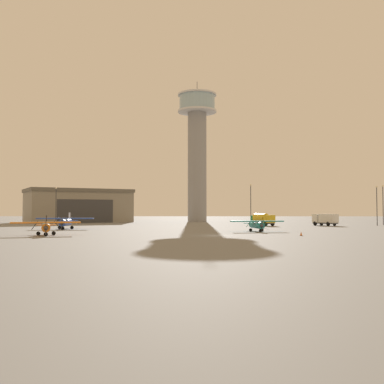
{
  "coord_description": "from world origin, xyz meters",
  "views": [
    {
      "loc": [
        -2.42,
        -63.65,
        3.64
      ],
      "look_at": [
        -4.07,
        17.19,
        6.96
      ],
      "focal_mm": 41.41,
      "sensor_mm": 36.0,
      "label": 1
    }
  ],
  "objects_px": {
    "light_post_west": "(251,201)",
    "truck_fuel_tanker_yellow": "(263,219)",
    "control_tower": "(197,142)",
    "light_post_east": "(383,201)",
    "traffic_cone_near_left": "(301,234)",
    "truck_box_white": "(325,219)",
    "light_post_north": "(377,202)",
    "airplane_blue": "(66,221)",
    "light_post_centre": "(56,203)",
    "airplane_teal": "(256,224)",
    "airplane_orange": "(46,226)"
  },
  "relations": [
    {
      "from": "truck_fuel_tanker_yellow",
      "to": "light_post_centre",
      "type": "distance_m",
      "value": 52.48
    },
    {
      "from": "truck_box_white",
      "to": "traffic_cone_near_left",
      "type": "xyz_separation_m",
      "value": [
        -14.79,
        -40.63,
        -1.3
      ]
    },
    {
      "from": "light_post_north",
      "to": "light_post_centre",
      "type": "distance_m",
      "value": 78.58
    },
    {
      "from": "truck_box_white",
      "to": "truck_fuel_tanker_yellow",
      "type": "bearing_deg",
      "value": 56.8
    },
    {
      "from": "control_tower",
      "to": "light_post_west",
      "type": "xyz_separation_m",
      "value": [
        13.51,
        -30.13,
        -19.35
      ]
    },
    {
      "from": "light_post_east",
      "to": "traffic_cone_near_left",
      "type": "height_order",
      "value": "light_post_east"
    },
    {
      "from": "light_post_centre",
      "to": "traffic_cone_near_left",
      "type": "bearing_deg",
      "value": -43.7
    },
    {
      "from": "airplane_teal",
      "to": "light_post_east",
      "type": "distance_m",
      "value": 48.6
    },
    {
      "from": "control_tower",
      "to": "airplane_blue",
      "type": "distance_m",
      "value": 65.15
    },
    {
      "from": "control_tower",
      "to": "light_post_west",
      "type": "bearing_deg",
      "value": -65.84
    },
    {
      "from": "truck_box_white",
      "to": "truck_fuel_tanker_yellow",
      "type": "relative_size",
      "value": 0.99
    },
    {
      "from": "airplane_orange",
      "to": "traffic_cone_near_left",
      "type": "relative_size",
      "value": 15.58
    },
    {
      "from": "airplane_orange",
      "to": "airplane_blue",
      "type": "height_order",
      "value": "airplane_blue"
    },
    {
      "from": "truck_box_white",
      "to": "light_post_centre",
      "type": "xyz_separation_m",
      "value": [
        -66.14,
        8.44,
        3.99
      ]
    },
    {
      "from": "truck_box_white",
      "to": "light_post_centre",
      "type": "distance_m",
      "value": 66.8
    },
    {
      "from": "light_post_north",
      "to": "airplane_teal",
      "type": "bearing_deg",
      "value": -138.02
    },
    {
      "from": "truck_fuel_tanker_yellow",
      "to": "light_post_west",
      "type": "bearing_deg",
      "value": 168.7
    },
    {
      "from": "traffic_cone_near_left",
      "to": "light_post_north",
      "type": "bearing_deg",
      "value": 56.58
    },
    {
      "from": "airplane_blue",
      "to": "light_post_east",
      "type": "relative_size",
      "value": 1.09
    },
    {
      "from": "airplane_teal",
      "to": "airplane_blue",
      "type": "bearing_deg",
      "value": -113.59
    },
    {
      "from": "airplane_orange",
      "to": "truck_box_white",
      "type": "bearing_deg",
      "value": 109.43
    },
    {
      "from": "control_tower",
      "to": "light_post_centre",
      "type": "relative_size",
      "value": 4.71
    },
    {
      "from": "light_post_north",
      "to": "traffic_cone_near_left",
      "type": "xyz_separation_m",
      "value": [
        -26.77,
        -40.56,
        -5.2
      ]
    },
    {
      "from": "light_post_east",
      "to": "light_post_centre",
      "type": "distance_m",
      "value": 81.65
    },
    {
      "from": "light_post_west",
      "to": "traffic_cone_near_left",
      "type": "height_order",
      "value": "light_post_west"
    },
    {
      "from": "airplane_teal",
      "to": "light_post_east",
      "type": "bearing_deg",
      "value": 123.92
    },
    {
      "from": "airplane_blue",
      "to": "airplane_orange",
      "type": "bearing_deg",
      "value": 4.22
    },
    {
      "from": "light_post_west",
      "to": "truck_fuel_tanker_yellow",
      "type": "bearing_deg",
      "value": -70.57
    },
    {
      "from": "light_post_west",
      "to": "airplane_blue",
      "type": "bearing_deg",
      "value": -146.49
    },
    {
      "from": "light_post_west",
      "to": "light_post_east",
      "type": "xyz_separation_m",
      "value": [
        32.16,
        -0.64,
        -0.14
      ]
    },
    {
      "from": "traffic_cone_near_left",
      "to": "airplane_orange",
      "type": "bearing_deg",
      "value": 179.84
    },
    {
      "from": "control_tower",
      "to": "light_post_west",
      "type": "distance_m",
      "value": 38.27
    },
    {
      "from": "truck_box_white",
      "to": "airplane_blue",
      "type": "bearing_deg",
      "value": 74.49
    },
    {
      "from": "airplane_blue",
      "to": "light_post_east",
      "type": "xyz_separation_m",
      "value": [
        70.35,
        24.65,
        4.28
      ]
    },
    {
      "from": "airplane_orange",
      "to": "light_post_centre",
      "type": "distance_m",
      "value": 51.33
    },
    {
      "from": "airplane_teal",
      "to": "truck_fuel_tanker_yellow",
      "type": "height_order",
      "value": "truck_fuel_tanker_yellow"
    },
    {
      "from": "airplane_blue",
      "to": "light_post_west",
      "type": "xyz_separation_m",
      "value": [
        38.19,
        25.29,
        4.43
      ]
    },
    {
      "from": "airplane_blue",
      "to": "light_post_north",
      "type": "distance_m",
      "value": 69.85
    },
    {
      "from": "control_tower",
      "to": "truck_fuel_tanker_yellow",
      "type": "relative_size",
      "value": 7.16
    },
    {
      "from": "truck_fuel_tanker_yellow",
      "to": "traffic_cone_near_left",
      "type": "relative_size",
      "value": 10.18
    },
    {
      "from": "airplane_blue",
      "to": "light_post_centre",
      "type": "distance_m",
      "value": 30.61
    },
    {
      "from": "control_tower",
      "to": "traffic_cone_near_left",
      "type": "relative_size",
      "value": 72.84
    },
    {
      "from": "truck_box_white",
      "to": "light_post_west",
      "type": "xyz_separation_m",
      "value": [
        -16.73,
        5.54,
        4.3
      ]
    },
    {
      "from": "airplane_orange",
      "to": "traffic_cone_near_left",
      "type": "bearing_deg",
      "value": 70.99
    },
    {
      "from": "airplane_teal",
      "to": "traffic_cone_near_left",
      "type": "bearing_deg",
      "value": 11.9
    },
    {
      "from": "airplane_blue",
      "to": "truck_fuel_tanker_yellow",
      "type": "relative_size",
      "value": 1.72
    },
    {
      "from": "airplane_orange",
      "to": "airplane_blue",
      "type": "bearing_deg",
      "value": 170.87
    },
    {
      "from": "light_post_east",
      "to": "light_post_centre",
      "type": "height_order",
      "value": "light_post_east"
    },
    {
      "from": "traffic_cone_near_left",
      "to": "truck_fuel_tanker_yellow",
      "type": "bearing_deg",
      "value": 89.7
    },
    {
      "from": "light_post_east",
      "to": "light_post_centre",
      "type": "xyz_separation_m",
      "value": [
        -81.57,
        3.53,
        -0.17
      ]
    }
  ]
}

